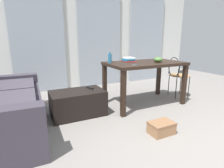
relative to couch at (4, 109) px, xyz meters
name	(u,v)px	position (x,y,z in m)	size (l,w,h in m)	color
ground_plane	(147,111)	(2.11, -0.29, -0.31)	(8.41, 8.41, 0.00)	gray
wall_back	(99,33)	(2.11, 1.86, 1.03)	(5.73, 0.10, 2.69)	silver
curtains	(100,40)	(2.11, 1.78, 0.85)	(4.08, 0.03, 2.33)	#99A3AD
couch	(4,109)	(0.00, 0.00, 0.00)	(0.92, 1.90, 0.76)	#38333D
coffee_table	(78,103)	(1.01, 0.09, -0.11)	(0.84, 0.51, 0.40)	black
craft_table	(145,68)	(2.27, 0.05, 0.37)	(1.40, 0.81, 0.79)	black
wire_chair	(177,72)	(3.13, 0.11, 0.21)	(0.42, 0.44, 0.84)	#B7844C
bottle_near	(110,58)	(1.66, 0.24, 0.56)	(0.06, 0.06, 0.18)	teal
bowl	(158,60)	(2.48, -0.06, 0.53)	(0.16, 0.16, 0.09)	#477033
book_stack	(129,60)	(2.06, 0.27, 0.51)	(0.23, 0.27, 0.08)	red
scissors	(135,65)	(1.91, -0.18, 0.48)	(0.10, 0.05, 0.00)	#9EA0A5
tv_remote_primary	(90,88)	(1.25, 0.15, 0.10)	(0.04, 0.16, 0.02)	black
shoebox	(161,128)	(1.81, -0.98, -0.23)	(0.32, 0.22, 0.16)	#996B47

